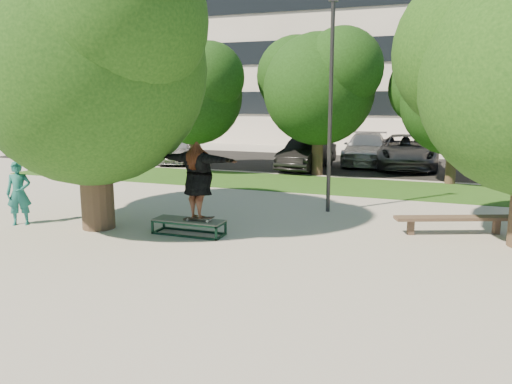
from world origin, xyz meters
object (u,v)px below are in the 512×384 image
at_px(bench, 454,219).
at_px(car_silver_a, 180,151).
at_px(lamppost, 331,105).
at_px(grind_box, 189,227).
at_px(bystander, 19,193).
at_px(car_grey, 406,152).
at_px(car_silver_b, 366,149).
at_px(tree_left, 88,54).
at_px(car_dark, 307,154).

relative_size(bench, car_silver_a, 0.75).
xyz_separation_m(lamppost, grind_box, (-2.70, -3.74, -2.96)).
bearing_deg(grind_box, bystander, -171.73).
distance_m(bench, car_grey, 12.25).
bearing_deg(car_silver_b, grind_box, -102.42).
xyz_separation_m(grind_box, car_silver_a, (-6.95, 12.24, 0.46)).
bearing_deg(bench, bystander, 173.55).
bearing_deg(car_silver_b, lamppost, -91.72).
bearing_deg(car_grey, bystander, -126.95).
relative_size(bystander, car_silver_a, 0.45).
relative_size(lamppost, bystander, 3.57).
xyz_separation_m(tree_left, lamppost, (5.29, 3.91, -1.27)).
distance_m(tree_left, car_grey, 16.46).
distance_m(bystander, car_silver_b, 17.35).
bearing_deg(car_silver_a, bench, -47.92).
relative_size(lamppost, grind_box, 3.39).
distance_m(car_grey, car_silver_b, 2.18).
bearing_deg(bystander, bench, -17.24).
relative_size(car_dark, car_silver_b, 0.84).
distance_m(grind_box, bystander, 4.79).
bearing_deg(car_silver_b, car_dark, -132.37).
bearing_deg(car_silver_b, bench, -77.06).
height_order(car_silver_a, car_dark, car_dark).
bearing_deg(lamppost, car_dark, 108.58).
bearing_deg(lamppost, car_grey, 81.98).
height_order(bench, car_silver_b, car_silver_b).
bearing_deg(lamppost, tree_left, -143.58).
relative_size(grind_box, bystander, 1.05).
bearing_deg(car_silver_a, lamppost, -52.20).
bearing_deg(grind_box, car_silver_b, 81.79).
height_order(bystander, car_grey, bystander).
height_order(tree_left, grind_box, tree_left).
bearing_deg(car_silver_a, car_dark, -10.82).
bearing_deg(car_dark, lamppost, -66.48).
bearing_deg(car_grey, tree_left, -121.43).
bearing_deg(car_silver_b, car_grey, -27.37).
relative_size(grind_box, car_silver_a, 0.47).
xyz_separation_m(bench, car_silver_a, (-13.14, 9.94, 0.27)).
relative_size(lamppost, car_dark, 1.35).
distance_m(tree_left, grind_box, 4.97).
xyz_separation_m(tree_left, bystander, (-2.10, -0.52, -3.57)).
height_order(bystander, car_silver_b, bystander).
xyz_separation_m(tree_left, car_silver_b, (4.79, 15.41, -3.64)).
distance_m(bench, car_silver_b, 13.55).
xyz_separation_m(grind_box, bystander, (-4.69, -0.68, 0.67)).
height_order(bench, car_grey, car_grey).
relative_size(lamppost, car_silver_b, 1.13).
bearing_deg(grind_box, car_grey, 73.72).
xyz_separation_m(car_silver_a, car_silver_b, (9.15, 3.00, 0.13)).
distance_m(car_silver_a, car_grey, 11.36).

